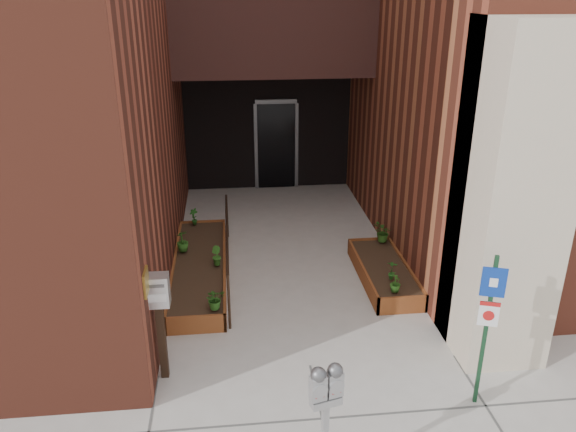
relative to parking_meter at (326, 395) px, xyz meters
name	(u,v)px	position (x,y,z in m)	size (l,w,h in m)	color
ground	(310,366)	(0.14, 1.91, -1.12)	(80.00, 80.00, 0.00)	#9E9991
planter_left	(200,269)	(-1.41, 4.61, -0.99)	(0.90, 3.60, 0.30)	brown
planter_right	(384,273)	(1.74, 4.11, -0.99)	(0.80, 2.20, 0.30)	brown
handrail	(227,237)	(-0.91, 4.56, -0.38)	(0.04, 3.34, 0.90)	black
parking_meter	(326,395)	(0.00, 0.00, 0.00)	(0.34, 0.19, 1.45)	#9E9FA1
sign_post	(488,316)	(2.04, 0.99, 0.09)	(0.26, 0.11, 1.98)	#14381F
payment_dropbox	(159,305)	(-1.76, 1.91, -0.06)	(0.30, 0.23, 1.48)	black
shrub_left_a	(215,299)	(-1.11, 3.01, -0.67)	(0.29, 0.29, 0.32)	#245418
shrub_left_b	(216,256)	(-1.11, 4.42, -0.66)	(0.18, 0.18, 0.33)	#2A621C
shrub_left_c	(182,241)	(-1.71, 5.02, -0.63)	(0.21, 0.21, 0.38)	#265719
shrub_left_d	(194,217)	(-1.56, 6.21, -0.66)	(0.18, 0.18, 0.34)	#1A5418
shrub_right_a	(395,283)	(1.66, 3.21, -0.68)	(0.17, 0.17, 0.30)	#285C1A
shrub_right_b	(392,270)	(1.72, 3.59, -0.66)	(0.18, 0.18, 0.33)	#23601B
shrub_right_c	(383,233)	(1.94, 5.01, -0.64)	(0.33, 0.33, 0.37)	#2A5A19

